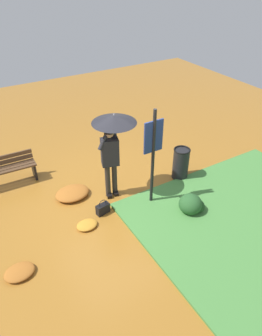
{
  "coord_description": "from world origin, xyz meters",
  "views": [
    {
      "loc": [
        -2.43,
        -5.15,
        4.67
      ],
      "look_at": [
        0.41,
        -0.34,
        0.85
      ],
      "focal_mm": 32.88,
      "sensor_mm": 36.0,
      "label": 1
    }
  ],
  "objects_px": {
    "handbag": "(103,209)",
    "park_bench": "(6,170)",
    "trash_bin": "(181,163)",
    "info_sign_post": "(153,148)",
    "person_with_umbrella": "(112,136)"
  },
  "relations": [
    {
      "from": "handbag",
      "to": "park_bench",
      "type": "bearing_deg",
      "value": 125.44
    },
    {
      "from": "handbag",
      "to": "trash_bin",
      "type": "bearing_deg",
      "value": 5.58
    },
    {
      "from": "handbag",
      "to": "park_bench",
      "type": "xyz_separation_m",
      "value": [
        -1.54,
        2.16,
        0.28
      ]
    },
    {
      "from": "info_sign_post",
      "to": "trash_bin",
      "type": "height_order",
      "value": "info_sign_post"
    },
    {
      "from": "info_sign_post",
      "to": "handbag",
      "type": "distance_m",
      "value": 1.75
    },
    {
      "from": "park_bench",
      "to": "trash_bin",
      "type": "xyz_separation_m",
      "value": [
        3.84,
        -1.94,
        0.02
      ]
    },
    {
      "from": "handbag",
      "to": "park_bench",
      "type": "relative_size",
      "value": 0.26
    },
    {
      "from": "person_with_umbrella",
      "to": "park_bench",
      "type": "xyz_separation_m",
      "value": [
        -2.09,
        1.66,
        -1.15
      ]
    },
    {
      "from": "person_with_umbrella",
      "to": "info_sign_post",
      "type": "relative_size",
      "value": 0.89
    },
    {
      "from": "handbag",
      "to": "trash_bin",
      "type": "height_order",
      "value": "trash_bin"
    },
    {
      "from": "info_sign_post",
      "to": "park_bench",
      "type": "relative_size",
      "value": 1.64
    },
    {
      "from": "person_with_umbrella",
      "to": "info_sign_post",
      "type": "xyz_separation_m",
      "value": [
        0.57,
        -0.71,
        -0.11
      ]
    },
    {
      "from": "person_with_umbrella",
      "to": "handbag",
      "type": "relative_size",
      "value": 5.53
    },
    {
      "from": "person_with_umbrella",
      "to": "trash_bin",
      "type": "height_order",
      "value": "person_with_umbrella"
    },
    {
      "from": "info_sign_post",
      "to": "trash_bin",
      "type": "xyz_separation_m",
      "value": [
        1.17,
        0.43,
        -1.03
      ]
    }
  ]
}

